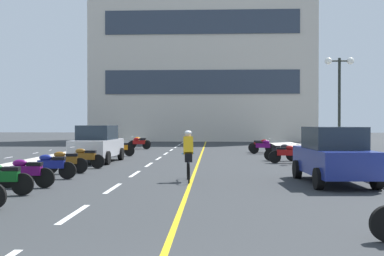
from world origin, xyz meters
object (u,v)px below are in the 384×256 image
at_px(parked_car_mid, 97,144).
at_px(motorcycle_12, 139,143).
at_px(motorcycle_7, 286,153).
at_px(motorcycle_6, 85,157).
at_px(motorcycle_13, 140,142).
at_px(motorcycle_2, 1,178).
at_px(motorcycle_9, 120,148).
at_px(street_lamp_mid, 339,85).
at_px(motorcycle_3, 26,172).
at_px(motorcycle_5, 65,161).
at_px(parked_car_near, 333,155).
at_px(motorcycle_4, 51,166).
at_px(cyclist_rider, 188,155).
at_px(motorcycle_11, 261,145).
at_px(motorcycle_10, 263,146).
at_px(motorcycle_8, 281,152).

height_order(parked_car_mid, motorcycle_12, parked_car_mid).
xyz_separation_m(parked_car_mid, motorcycle_7, (9.24, -0.22, -0.44)).
bearing_deg(motorcycle_6, motorcycle_13, 90.60).
relative_size(motorcycle_2, motorcycle_9, 1.02).
distance_m(street_lamp_mid, motorcycle_13, 17.42).
height_order(motorcycle_3, motorcycle_5, same).
distance_m(motorcycle_2, motorcycle_3, 1.50).
distance_m(parked_car_near, motorcycle_6, 10.44).
bearing_deg(motorcycle_6, motorcycle_5, -95.06).
relative_size(street_lamp_mid, motorcycle_7, 3.02).
relative_size(motorcycle_4, motorcycle_5, 1.01).
relative_size(motorcycle_9, cyclist_rider, 0.94).
bearing_deg(street_lamp_mid, motorcycle_5, -151.68).
xyz_separation_m(motorcycle_11, cyclist_rider, (-4.01, -15.73, 0.41)).
xyz_separation_m(motorcycle_4, motorcycle_13, (-0.06, 20.38, 0.00)).
bearing_deg(motorcycle_3, cyclist_rider, 21.55).
xyz_separation_m(street_lamp_mid, parked_car_near, (-2.53, -9.02, -2.96)).
bearing_deg(motorcycle_11, street_lamp_mid, -65.90).
bearing_deg(motorcycle_7, motorcycle_9, 154.25).
bearing_deg(motorcycle_2, street_lamp_mid, 44.77).
bearing_deg(motorcycle_7, motorcycle_5, -150.76).
height_order(parked_car_near, motorcycle_2, parked_car_near).
xyz_separation_m(parked_car_near, motorcycle_4, (-9.44, 0.76, -0.44)).
distance_m(parked_car_near, motorcycle_4, 9.48).
bearing_deg(motorcycle_11, motorcycle_5, -122.95).
relative_size(motorcycle_6, motorcycle_13, 1.00).
bearing_deg(cyclist_rider, motorcycle_3, -158.45).
xyz_separation_m(motorcycle_5, motorcycle_12, (0.22, 16.92, 0.00)).
bearing_deg(motorcycle_11, motorcycle_2, -114.85).
xyz_separation_m(motorcycle_6, motorcycle_10, (8.61, 9.99, 0.00)).
height_order(motorcycle_7, motorcycle_11, same).
height_order(motorcycle_7, cyclist_rider, cyclist_rider).
xyz_separation_m(motorcycle_11, motorcycle_12, (-8.63, 3.28, 0.00)).
distance_m(motorcycle_10, motorcycle_13, 10.91).
height_order(street_lamp_mid, motorcycle_6, street_lamp_mid).
height_order(motorcycle_2, motorcycle_4, same).
xyz_separation_m(motorcycle_13, cyclist_rider, (4.82, -20.70, 0.41)).
bearing_deg(motorcycle_2, motorcycle_3, 87.12).
height_order(motorcycle_2, motorcycle_13, same).
height_order(motorcycle_10, motorcycle_13, same).
bearing_deg(motorcycle_8, motorcycle_3, -130.71).
relative_size(motorcycle_5, motorcycle_10, 0.99).
bearing_deg(motorcycle_7, motorcycle_12, 127.30).
height_order(parked_car_mid, motorcycle_7, parked_car_mid).
height_order(parked_car_mid, motorcycle_11, parked_car_mid).
xyz_separation_m(motorcycle_8, motorcycle_9, (-8.88, 2.89, 0.00)).
xyz_separation_m(motorcycle_6, motorcycle_12, (0.03, 14.77, 0.00)).
bearing_deg(parked_car_near, motorcycle_8, 92.40).
bearing_deg(cyclist_rider, motorcycle_13, 103.10).
distance_m(parked_car_mid, motorcycle_8, 9.27).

